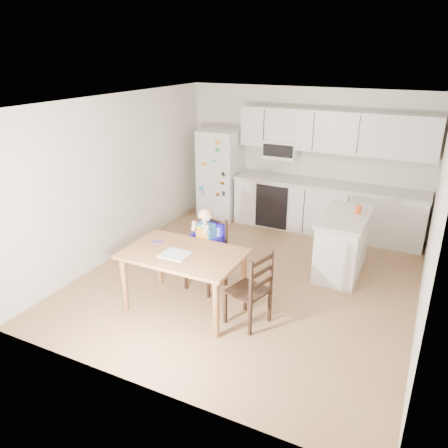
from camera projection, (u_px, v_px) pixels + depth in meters
name	position (u px, v px, depth m)	size (l,w,h in m)	color
room	(265.00, 187.00, 6.30)	(4.52, 5.01, 2.51)	#956440
refrigerator	(221.00, 174.00, 8.47)	(0.72, 0.70, 1.70)	silver
kitchen_run	(327.00, 185.00, 7.70)	(3.37, 0.62, 2.15)	silver
kitchen_island	(342.00, 244.00, 6.39)	(0.64, 1.22, 0.90)	silver
red_cup	(358.00, 210.00, 6.27)	(0.09, 0.09, 0.11)	#D44F1D
dining_table	(184.00, 260.00, 5.40)	(1.46, 0.94, 0.78)	brown
napkin	(175.00, 254.00, 5.29)	(0.34, 0.29, 0.01)	#B6B6BB
toddler_spoon	(156.00, 242.00, 5.63)	(0.02, 0.02, 0.12)	#1C10AE
chair_booster	(208.00, 240.00, 5.90)	(0.51, 0.51, 1.16)	black
chair_side	(254.00, 286.00, 5.08)	(0.52, 0.52, 0.95)	black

